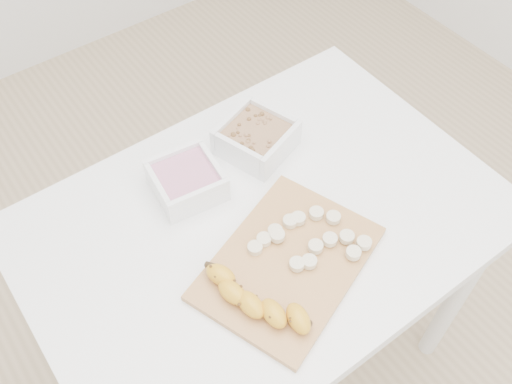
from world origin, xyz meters
TOP-DOWN VIEW (x-y plane):
  - ground at (0.00, 0.00)m, footprint 3.50×3.50m
  - table at (0.00, 0.00)m, footprint 1.00×0.70m
  - bowl_yogurt at (-0.09, 0.16)m, footprint 0.16×0.16m
  - bowl_granola at (0.11, 0.17)m, footprint 0.19×0.19m
  - cutting_board at (-0.03, -0.12)m, footprint 0.43×0.36m
  - banana at (-0.13, -0.16)m, footprint 0.10×0.23m
  - banana_slices at (0.03, -0.10)m, footprint 0.21×0.17m

SIDE VIEW (x-z plane):
  - ground at x=0.00m, z-range 0.00..0.00m
  - table at x=0.00m, z-range 0.28..1.03m
  - cutting_board at x=-0.03m, z-range 0.75..0.76m
  - banana_slices at x=0.03m, z-range 0.77..0.78m
  - bowl_yogurt at x=-0.09m, z-range 0.75..0.82m
  - banana at x=-0.13m, z-range 0.77..0.80m
  - bowl_granola at x=0.11m, z-range 0.75..0.82m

